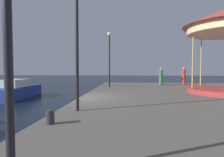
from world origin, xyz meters
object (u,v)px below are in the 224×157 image
(lamp_post_mid_promenade, at_px, (77,27))
(lamp_post_far_end, at_px, (109,50))
(motorboat_blue, at_px, (14,91))
(bollard_north, at_px, (50,117))
(person_mid_promenade, at_px, (161,77))
(person_by_the_water, at_px, (184,76))

(lamp_post_mid_promenade, bearing_deg, lamp_post_far_end, 88.63)
(motorboat_blue, relative_size, bollard_north, 13.63)
(person_mid_promenade, bearing_deg, lamp_post_far_end, -149.29)
(lamp_post_far_end, xyz_separation_m, person_mid_promenade, (4.79, 2.84, -2.40))
(person_by_the_water, bearing_deg, person_mid_promenade, -163.57)
(lamp_post_mid_promenade, height_order, person_mid_promenade, lamp_post_mid_promenade)
(lamp_post_mid_promenade, relative_size, lamp_post_far_end, 0.99)
(bollard_north, distance_m, person_mid_promenade, 15.42)
(motorboat_blue, distance_m, lamp_post_far_end, 8.56)
(person_mid_promenade, relative_size, person_by_the_water, 0.96)
(lamp_post_mid_promenade, distance_m, bollard_north, 3.53)
(motorboat_blue, relative_size, lamp_post_mid_promenade, 1.16)
(bollard_north, bearing_deg, person_mid_promenade, 69.76)
(lamp_post_far_end, bearing_deg, motorboat_blue, -169.02)
(motorboat_blue, bearing_deg, person_mid_promenade, 19.15)
(motorboat_blue, relative_size, lamp_post_far_end, 1.15)
(lamp_post_far_end, bearing_deg, lamp_post_mid_promenade, -91.37)
(bollard_north, bearing_deg, lamp_post_far_end, 87.33)
(lamp_post_far_end, relative_size, bollard_north, 11.84)
(lamp_post_far_end, bearing_deg, bollard_north, -92.67)
(lamp_post_mid_promenade, height_order, bollard_north, lamp_post_mid_promenade)
(lamp_post_far_end, height_order, person_by_the_water, lamp_post_far_end)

